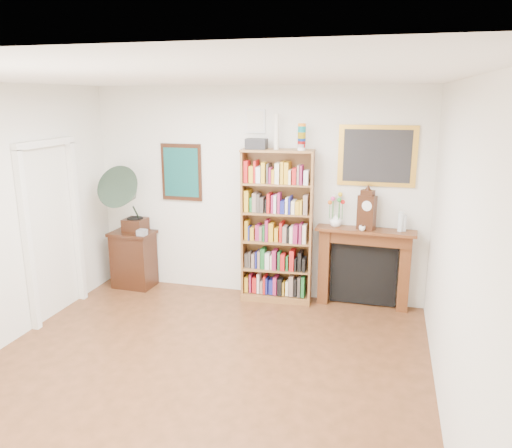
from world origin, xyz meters
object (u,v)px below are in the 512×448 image
(gramophone, at_px, (128,195))
(flower_vase, at_px, (336,220))
(side_cabinet, at_px, (134,259))
(fireplace, at_px, (364,261))
(bottle_right, at_px, (404,223))
(bookshelf, at_px, (277,218))
(cd_stack, at_px, (142,232))
(teacup, at_px, (362,228))
(bottle_left, at_px, (401,222))
(mantel_clock, at_px, (367,211))

(gramophone, height_order, flower_vase, gramophone)
(side_cabinet, bearing_deg, gramophone, -74.70)
(fireplace, bearing_deg, bottle_right, -0.48)
(bookshelf, xyz_separation_m, bottle_right, (1.59, 0.07, 0.02))
(side_cabinet, distance_m, cd_stack, 0.51)
(teacup, bearing_deg, bottle_right, 13.40)
(fireplace, relative_size, gramophone, 1.30)
(bottle_left, bearing_deg, teacup, -168.17)
(bookshelf, xyz_separation_m, bottle_left, (1.55, 0.04, 0.04))
(fireplace, bearing_deg, mantel_clock, -87.26)
(bottle_right, bearing_deg, flower_vase, 179.71)
(flower_vase, bearing_deg, side_cabinet, -177.58)
(bottle_right, bearing_deg, cd_stack, -175.98)
(gramophone, xyz_separation_m, cd_stack, (0.20, -0.02, -0.50))
(bottle_right, bearing_deg, bottle_left, -150.80)
(fireplace, xyz_separation_m, teacup, (-0.04, -0.15, 0.47))
(side_cabinet, xyz_separation_m, gramophone, (0.02, -0.10, 0.95))
(cd_stack, height_order, teacup, teacup)
(mantel_clock, bearing_deg, gramophone, -156.77)
(fireplace, height_order, mantel_clock, mantel_clock)
(cd_stack, height_order, flower_vase, flower_vase)
(side_cabinet, distance_m, bottle_left, 3.70)
(side_cabinet, xyz_separation_m, bottle_left, (3.62, 0.09, 0.76))
(side_cabinet, bearing_deg, fireplace, 4.69)
(gramophone, bearing_deg, fireplace, 5.59)
(side_cabinet, xyz_separation_m, bottle_right, (3.66, 0.12, 0.74))
(cd_stack, bearing_deg, flower_vase, 5.41)
(gramophone, relative_size, mantel_clock, 1.93)
(fireplace, bearing_deg, flower_vase, -173.54)
(fireplace, distance_m, bottle_left, 0.70)
(bookshelf, height_order, bottle_left, bookshelf)
(cd_stack, xyz_separation_m, flower_vase, (2.60, 0.25, 0.28))
(fireplace, height_order, gramophone, gramophone)
(fireplace, height_order, bottle_right, bottle_right)
(bookshelf, relative_size, gramophone, 2.41)
(flower_vase, relative_size, teacup, 2.03)
(teacup, bearing_deg, fireplace, 73.96)
(mantel_clock, height_order, bottle_left, mantel_clock)
(mantel_clock, height_order, bottle_right, mantel_clock)
(gramophone, relative_size, cd_stack, 8.03)
(bookshelf, relative_size, bottle_right, 11.60)
(flower_vase, xyz_separation_m, teacup, (0.34, -0.12, -0.05))
(bottle_left, bearing_deg, bottle_right, 29.20)
(bookshelf, relative_size, teacup, 28.81)
(bookshelf, xyz_separation_m, teacup, (1.09, -0.05, -0.05))
(mantel_clock, xyz_separation_m, flower_vase, (-0.38, 0.04, -0.16))
(cd_stack, bearing_deg, bottle_left, 3.69)
(bottle_right, bearing_deg, gramophone, -176.58)
(fireplace, relative_size, cd_stack, 10.44)
(side_cabinet, relative_size, fireplace, 0.65)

